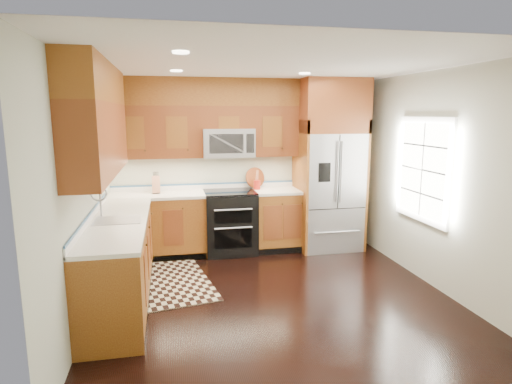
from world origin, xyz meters
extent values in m
plane|color=black|center=(0.00, 0.00, 0.00)|extent=(4.00, 4.00, 0.00)
cube|color=#AEB3A1|center=(0.00, 2.00, 1.30)|extent=(4.00, 0.02, 2.60)
cube|color=#AEB3A1|center=(-2.00, 0.00, 1.30)|extent=(0.02, 4.00, 2.60)
cube|color=#AEB3A1|center=(2.00, 0.00, 1.30)|extent=(0.02, 4.00, 2.60)
cube|color=white|center=(1.98, 0.20, 1.40)|extent=(0.04, 1.10, 1.30)
cube|color=white|center=(1.97, 0.20, 1.40)|extent=(0.02, 0.95, 1.15)
cube|color=#905C1B|center=(-1.31, 1.70, 0.45)|extent=(1.37, 0.60, 0.90)
cube|color=#905C1B|center=(0.49, 1.70, 0.45)|extent=(0.72, 0.60, 0.90)
cube|color=#905C1B|center=(-1.70, 0.20, 0.45)|extent=(0.60, 2.40, 0.90)
cube|color=white|center=(-0.57, 1.70, 0.92)|extent=(2.85, 0.62, 0.04)
cube|color=white|center=(-1.70, 0.20, 0.92)|extent=(0.62, 2.40, 0.04)
cube|color=brown|center=(-0.57, 1.83, 1.83)|extent=(2.85, 0.33, 0.75)
cube|color=brown|center=(-1.83, 0.20, 1.83)|extent=(0.33, 2.40, 0.75)
cube|color=#905C1B|center=(-0.57, 1.83, 2.40)|extent=(2.85, 0.33, 0.40)
cube|color=#905C1B|center=(-1.83, 0.20, 2.40)|extent=(0.33, 2.40, 0.40)
cube|color=black|center=(-0.25, 1.67, 0.46)|extent=(0.76, 0.64, 0.92)
cube|color=black|center=(-0.25, 1.67, 0.94)|extent=(0.76, 0.60, 0.02)
cube|color=black|center=(-0.25, 1.35, 0.62)|extent=(0.55, 0.01, 0.18)
cube|color=black|center=(-0.25, 1.35, 0.30)|extent=(0.55, 0.01, 0.28)
cylinder|color=#B2B2B7|center=(-0.25, 1.33, 0.74)|extent=(0.55, 0.02, 0.02)
cylinder|color=#B2B2B7|center=(-0.25, 1.33, 0.47)|extent=(0.55, 0.02, 0.02)
cube|color=#B2B2B7|center=(-0.25, 1.80, 1.66)|extent=(0.76, 0.40, 0.42)
cube|color=black|center=(-0.30, 1.60, 1.66)|extent=(0.50, 0.01, 0.28)
cube|color=#B2B2B7|center=(1.30, 1.63, 0.90)|extent=(0.90, 0.74, 1.80)
cube|color=black|center=(1.30, 1.26, 1.25)|extent=(0.01, 0.01, 1.08)
cube|color=black|center=(1.08, 1.25, 1.25)|extent=(0.18, 0.01, 0.28)
cube|color=#905C1B|center=(0.83, 1.63, 1.00)|extent=(0.04, 0.74, 2.00)
cube|color=#905C1B|center=(1.77, 1.63, 1.00)|extent=(0.04, 0.74, 2.00)
cube|color=brown|center=(1.30, 1.63, 2.20)|extent=(0.98, 0.74, 0.80)
cube|color=#B2B2B7|center=(-1.70, 0.20, 0.95)|extent=(0.50, 0.42, 0.02)
cylinder|color=#B2B2B7|center=(-1.90, 0.42, 1.08)|extent=(0.02, 0.02, 0.28)
torus|color=#B2B2B7|center=(-1.90, 0.34, 1.22)|extent=(0.18, 0.02, 0.18)
cube|color=black|center=(-1.20, 0.69, 0.01)|extent=(1.25, 1.78, 0.01)
cube|color=#A97152|center=(-1.32, 1.80, 1.06)|extent=(0.11, 0.16, 0.25)
cylinder|color=#A21F14|center=(0.19, 1.79, 1.01)|extent=(0.13, 0.13, 0.14)
cylinder|color=brown|center=(0.19, 1.94, 0.95)|extent=(0.42, 0.42, 0.02)
camera|label=1|loc=(-1.13, -4.56, 2.09)|focal=30.00mm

